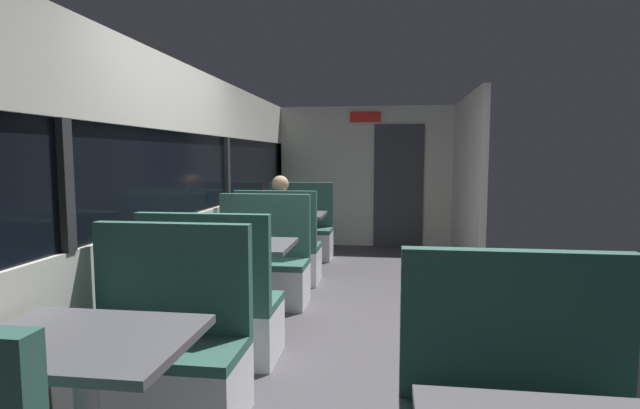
{
  "coord_description": "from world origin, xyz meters",
  "views": [
    {
      "loc": [
        0.35,
        -3.91,
        1.49
      ],
      "look_at": [
        -0.49,
        2.27,
        0.87
      ],
      "focal_mm": 27.41,
      "sensor_mm": 36.0,
      "label": 1
    }
  ],
  "objects_px": {
    "coffee_cup_primary": "(249,237)",
    "seated_passenger": "(280,236)",
    "bench_near_window_facing_entry": "(162,362)",
    "dining_table_far_window": "(290,221)",
    "bench_far_window_facing_end": "(279,255)",
    "bench_mid_window_facing_end": "(213,315)",
    "dining_table_near_window": "(84,360)",
    "bench_mid_window_facing_entry": "(261,271)",
    "dining_table_mid_window": "(240,254)",
    "bench_far_window_facing_entry": "(300,236)"
  },
  "relations": [
    {
      "from": "dining_table_near_window",
      "to": "bench_mid_window_facing_end",
      "type": "xyz_separation_m",
      "value": [
        0.0,
        1.52,
        -0.31
      ]
    },
    {
      "from": "bench_near_window_facing_entry",
      "to": "dining_table_mid_window",
      "type": "distance_m",
      "value": 1.55
    },
    {
      "from": "bench_near_window_facing_entry",
      "to": "bench_mid_window_facing_end",
      "type": "distance_m",
      "value": 0.82
    },
    {
      "from": "bench_far_window_facing_entry",
      "to": "dining_table_mid_window",
      "type": "bearing_deg",
      "value": -90.0
    },
    {
      "from": "bench_mid_window_facing_entry",
      "to": "bench_far_window_facing_entry",
      "type": "height_order",
      "value": "same"
    },
    {
      "from": "coffee_cup_primary",
      "to": "bench_far_window_facing_entry",
      "type": "bearing_deg",
      "value": 91.29
    },
    {
      "from": "bench_far_window_facing_entry",
      "to": "seated_passenger",
      "type": "relative_size",
      "value": 0.87
    },
    {
      "from": "bench_mid_window_facing_entry",
      "to": "bench_far_window_facing_end",
      "type": "height_order",
      "value": "same"
    },
    {
      "from": "dining_table_mid_window",
      "to": "bench_far_window_facing_end",
      "type": "xyz_separation_m",
      "value": [
        0.0,
        1.52,
        -0.31
      ]
    },
    {
      "from": "bench_mid_window_facing_end",
      "to": "coffee_cup_primary",
      "type": "height_order",
      "value": "bench_mid_window_facing_end"
    },
    {
      "from": "bench_near_window_facing_entry",
      "to": "bench_far_window_facing_end",
      "type": "xyz_separation_m",
      "value": [
        0.0,
        3.04,
        0.0
      ]
    },
    {
      "from": "dining_table_mid_window",
      "to": "bench_far_window_facing_entry",
      "type": "height_order",
      "value": "bench_far_window_facing_entry"
    },
    {
      "from": "coffee_cup_primary",
      "to": "seated_passenger",
      "type": "bearing_deg",
      "value": 92.42
    },
    {
      "from": "dining_table_near_window",
      "to": "bench_mid_window_facing_end",
      "type": "bearing_deg",
      "value": 90.0
    },
    {
      "from": "bench_near_window_facing_entry",
      "to": "bench_far_window_facing_end",
      "type": "height_order",
      "value": "same"
    },
    {
      "from": "coffee_cup_primary",
      "to": "bench_mid_window_facing_end",
      "type": "bearing_deg",
      "value": -94.83
    },
    {
      "from": "dining_table_near_window",
      "to": "bench_mid_window_facing_end",
      "type": "height_order",
      "value": "bench_mid_window_facing_end"
    },
    {
      "from": "seated_passenger",
      "to": "dining_table_near_window",
      "type": "bearing_deg",
      "value": -90.0
    },
    {
      "from": "bench_mid_window_facing_end",
      "to": "dining_table_far_window",
      "type": "relative_size",
      "value": 1.22
    },
    {
      "from": "bench_mid_window_facing_end",
      "to": "dining_table_far_window",
      "type": "height_order",
      "value": "bench_mid_window_facing_end"
    },
    {
      "from": "bench_mid_window_facing_end",
      "to": "seated_passenger",
      "type": "xyz_separation_m",
      "value": [
        0.0,
        2.29,
        0.21
      ]
    },
    {
      "from": "dining_table_near_window",
      "to": "dining_table_mid_window",
      "type": "bearing_deg",
      "value": 90.0
    },
    {
      "from": "dining_table_near_window",
      "to": "bench_mid_window_facing_entry",
      "type": "relative_size",
      "value": 0.82
    },
    {
      "from": "bench_far_window_facing_end",
      "to": "coffee_cup_primary",
      "type": "distance_m",
      "value": 1.53
    },
    {
      "from": "seated_passenger",
      "to": "bench_mid_window_facing_end",
      "type": "bearing_deg",
      "value": -90.0
    },
    {
      "from": "bench_far_window_facing_end",
      "to": "bench_far_window_facing_entry",
      "type": "height_order",
      "value": "same"
    },
    {
      "from": "bench_mid_window_facing_entry",
      "to": "dining_table_far_window",
      "type": "distance_m",
      "value": 1.55
    },
    {
      "from": "coffee_cup_primary",
      "to": "dining_table_mid_window",
      "type": "bearing_deg",
      "value": -135.27
    },
    {
      "from": "bench_far_window_facing_entry",
      "to": "coffee_cup_primary",
      "type": "distance_m",
      "value": 2.89
    },
    {
      "from": "dining_table_near_window",
      "to": "dining_table_mid_window",
      "type": "xyz_separation_m",
      "value": [
        0.0,
        2.22,
        0.0
      ]
    },
    {
      "from": "bench_mid_window_facing_entry",
      "to": "bench_far_window_facing_end",
      "type": "distance_m",
      "value": 0.82
    },
    {
      "from": "dining_table_mid_window",
      "to": "coffee_cup_primary",
      "type": "relative_size",
      "value": 10.0
    },
    {
      "from": "bench_near_window_facing_entry",
      "to": "coffee_cup_primary",
      "type": "height_order",
      "value": "bench_near_window_facing_entry"
    },
    {
      "from": "bench_mid_window_facing_end",
      "to": "bench_mid_window_facing_entry",
      "type": "distance_m",
      "value": 1.4
    },
    {
      "from": "bench_near_window_facing_entry",
      "to": "dining_table_far_window",
      "type": "xyz_separation_m",
      "value": [
        0.0,
        3.74,
        0.31
      ]
    },
    {
      "from": "dining_table_near_window",
      "to": "coffee_cup_primary",
      "type": "bearing_deg",
      "value": 88.38
    },
    {
      "from": "bench_mid_window_facing_entry",
      "to": "coffee_cup_primary",
      "type": "bearing_deg",
      "value": -84.2
    },
    {
      "from": "bench_mid_window_facing_end",
      "to": "bench_far_window_facing_entry",
      "type": "distance_m",
      "value": 3.62
    },
    {
      "from": "bench_far_window_facing_end",
      "to": "coffee_cup_primary",
      "type": "relative_size",
      "value": 12.22
    },
    {
      "from": "dining_table_near_window",
      "to": "coffee_cup_primary",
      "type": "height_order",
      "value": "coffee_cup_primary"
    },
    {
      "from": "bench_near_window_facing_entry",
      "to": "bench_mid_window_facing_end",
      "type": "relative_size",
      "value": 1.0
    },
    {
      "from": "coffee_cup_primary",
      "to": "dining_table_near_window",
      "type": "bearing_deg",
      "value": -91.62
    },
    {
      "from": "dining_table_near_window",
      "to": "coffee_cup_primary",
      "type": "distance_m",
      "value": 2.29
    },
    {
      "from": "seated_passenger",
      "to": "dining_table_mid_window",
      "type": "bearing_deg",
      "value": -90.0
    },
    {
      "from": "dining_table_near_window",
      "to": "seated_passenger",
      "type": "height_order",
      "value": "seated_passenger"
    },
    {
      "from": "bench_far_window_facing_end",
      "to": "bench_far_window_facing_entry",
      "type": "xyz_separation_m",
      "value": [
        0.0,
        1.4,
        0.0
      ]
    },
    {
      "from": "bench_far_window_facing_entry",
      "to": "dining_table_near_window",
      "type": "bearing_deg",
      "value": -90.0
    },
    {
      "from": "bench_mid_window_facing_end",
      "to": "seated_passenger",
      "type": "height_order",
      "value": "seated_passenger"
    },
    {
      "from": "dining_table_far_window",
      "to": "bench_far_window_facing_entry",
      "type": "distance_m",
      "value": 0.77
    },
    {
      "from": "bench_near_window_facing_entry",
      "to": "dining_table_mid_window",
      "type": "relative_size",
      "value": 1.22
    }
  ]
}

